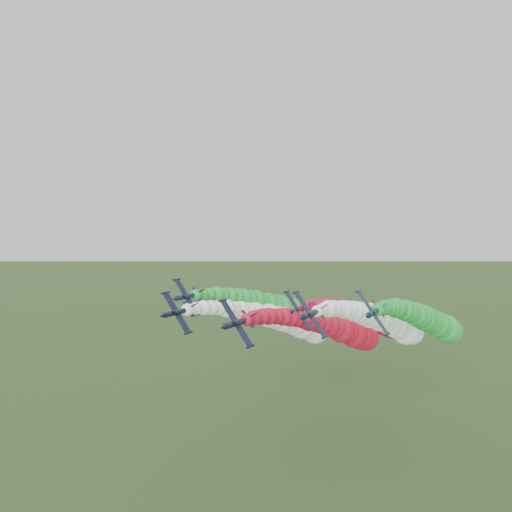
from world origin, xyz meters
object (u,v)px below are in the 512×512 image
at_px(jet_outer_left, 282,308).
at_px(jet_outer_right, 429,321).
at_px(jet_inner_left, 286,321).
at_px(jet_inner_right, 386,322).
at_px(jet_lead, 338,330).
at_px(jet_trail, 367,318).

height_order(jet_outer_left, jet_outer_right, jet_outer_left).
bearing_deg(jet_inner_left, jet_outer_right, 13.04).
distance_m(jet_inner_right, jet_outer_right, 10.83).
distance_m(jet_lead, jet_inner_left, 15.77).
height_order(jet_outer_left, jet_trail, jet_outer_left).
height_order(jet_lead, jet_inner_right, jet_inner_right).
height_order(jet_inner_left, jet_inner_right, jet_inner_right).
relative_size(jet_outer_right, jet_trail, 1.00).
xyz_separation_m(jet_inner_left, jet_inner_right, (24.09, 0.60, 1.47)).
bearing_deg(jet_outer_right, jet_inner_left, -166.96).
bearing_deg(jet_outer_right, jet_lead, -143.43).
distance_m(jet_lead, jet_trail, 21.35).
height_order(jet_inner_left, jet_outer_left, jet_outer_left).
distance_m(jet_lead, jet_inner_right, 11.31).
xyz_separation_m(jet_inner_left, jet_trail, (16.15, 15.68, -0.35)).
bearing_deg(jet_lead, jet_inner_right, 33.56).
xyz_separation_m(jet_inner_right, jet_trail, (-7.94, 15.08, -1.82)).
distance_m(jet_outer_left, jet_trail, 22.35).
relative_size(jet_outer_left, jet_trail, 1.00).
relative_size(jet_lead, jet_inner_left, 0.99).
xyz_separation_m(jet_outer_right, jet_trail, (-16.27, 8.17, -1.71)).
relative_size(jet_lead, jet_trail, 1.00).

